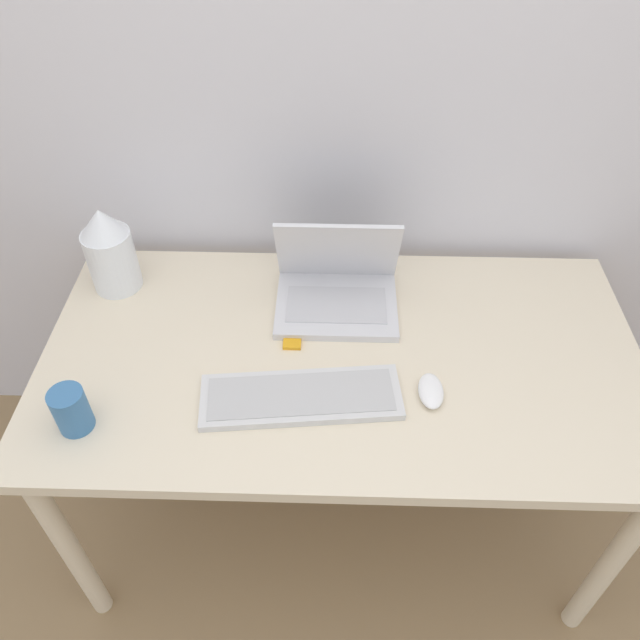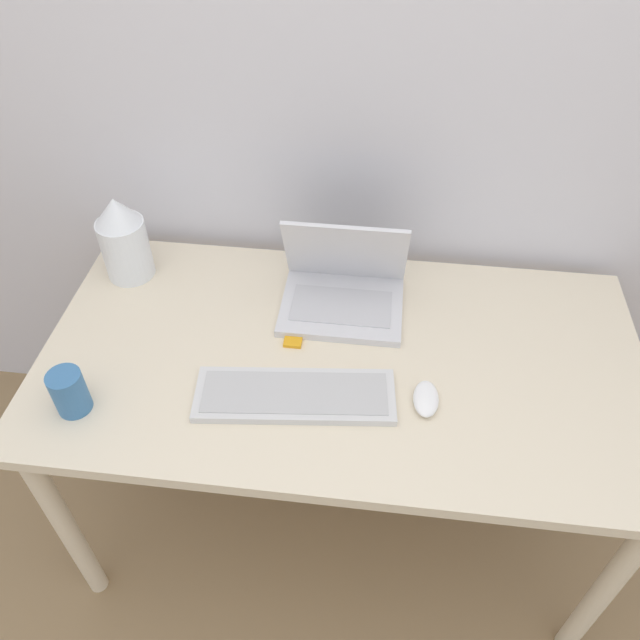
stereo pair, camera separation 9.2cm
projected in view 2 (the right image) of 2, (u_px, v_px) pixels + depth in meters
ground_plane at (322, 633)px, 1.69m from camera, size 12.00×12.00×0.00m
wall_back at (366, 49)px, 1.40m from camera, size 6.00×0.05×2.50m
desk at (341, 377)px, 1.51m from camera, size 1.41×0.75×0.71m
laptop at (343, 287)px, 1.55m from camera, size 0.30×0.24×0.24m
keyboard at (295, 395)px, 1.36m from camera, size 0.45×0.19×0.02m
mouse at (426, 399)px, 1.35m from camera, size 0.06×0.10×0.03m
vase at (123, 239)px, 1.59m from camera, size 0.12×0.12×0.23m
mp3_player at (293, 339)px, 1.49m from camera, size 0.04×0.05×0.01m
mug at (69, 392)px, 1.31m from camera, size 0.07×0.07×0.10m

